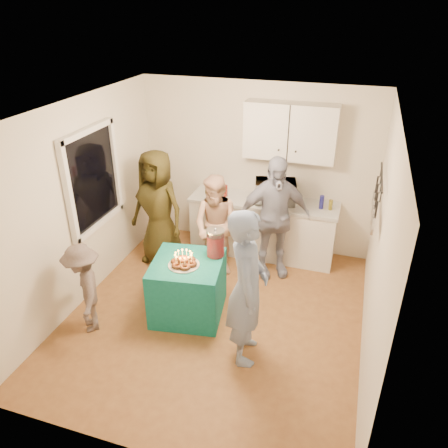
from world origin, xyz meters
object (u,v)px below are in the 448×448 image
(counter, at_px, (263,229))
(child_near_left, at_px, (85,289))
(woman_back_left, at_px, (158,208))
(woman_back_center, at_px, (217,226))
(microwave, at_px, (275,192))
(punch_jar, at_px, (215,243))
(man_birthday, at_px, (247,288))
(woman_back_right, at_px, (273,218))
(party_table, at_px, (188,288))

(counter, relative_size, child_near_left, 1.91)
(woman_back_left, xyz_separation_m, child_near_left, (-0.17, -1.71, -0.30))
(woman_back_center, bearing_deg, child_near_left, -117.09)
(microwave, height_order, child_near_left, microwave)
(woman_back_center, height_order, child_near_left, woman_back_center)
(punch_jar, bearing_deg, microwave, 73.61)
(microwave, relative_size, man_birthday, 0.33)
(counter, relative_size, woman_back_right, 1.22)
(microwave, relative_size, woman_back_left, 0.34)
(man_birthday, relative_size, woman_back_right, 1.01)
(microwave, bearing_deg, punch_jar, -119.19)
(microwave, distance_m, party_table, 2.00)
(counter, bearing_deg, man_birthday, -81.48)
(party_table, height_order, punch_jar, punch_jar)
(man_birthday, height_order, woman_back_right, man_birthday)
(woman_back_center, relative_size, child_near_left, 1.30)
(party_table, xyz_separation_m, punch_jar, (0.28, 0.26, 0.55))
(microwave, xyz_separation_m, woman_back_right, (0.09, -0.51, -0.18))
(woman_back_right, xyz_separation_m, child_near_left, (-1.85, -1.86, -0.32))
(woman_back_right, bearing_deg, microwave, 73.07)
(punch_jar, bearing_deg, child_near_left, -145.93)
(microwave, bearing_deg, woman_back_center, -145.81)
(man_birthday, bearing_deg, microwave, -8.52)
(woman_back_left, bearing_deg, punch_jar, -23.12)
(party_table, bearing_deg, counter, 72.36)
(punch_jar, relative_size, man_birthday, 0.19)
(counter, xyz_separation_m, man_birthday, (0.33, -2.23, 0.48))
(counter, distance_m, punch_jar, 1.58)
(counter, bearing_deg, microwave, 0.00)
(microwave, xyz_separation_m, party_table, (-0.72, -1.74, -0.69))
(man_birthday, distance_m, woman_back_right, 1.72)
(party_table, distance_m, woman_back_left, 1.47)
(man_birthday, height_order, child_near_left, man_birthday)
(microwave, relative_size, punch_jar, 1.75)
(child_near_left, bearing_deg, woman_back_center, 109.58)
(counter, bearing_deg, woman_back_left, -155.02)
(punch_jar, bearing_deg, woman_back_left, 145.24)
(party_table, relative_size, woman_back_right, 0.47)
(party_table, height_order, woman_back_left, woman_back_left)
(punch_jar, xyz_separation_m, child_near_left, (-1.33, -0.90, -0.35))
(child_near_left, bearing_deg, woman_back_left, 137.47)
(woman_back_left, bearing_deg, child_near_left, -83.90)
(woman_back_right, bearing_deg, counter, 89.48)
(microwave, bearing_deg, man_birthday, -98.44)
(woman_back_left, height_order, woman_back_right, woman_back_right)
(man_birthday, bearing_deg, child_near_left, 81.54)
(counter, relative_size, woman_back_center, 1.47)
(woman_back_left, relative_size, child_near_left, 1.52)
(counter, height_order, child_near_left, child_near_left)
(man_birthday, xyz_separation_m, woman_back_left, (-1.77, 1.56, -0.03))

